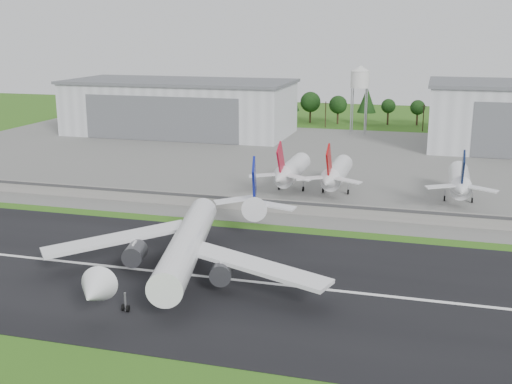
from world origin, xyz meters
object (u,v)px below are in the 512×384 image
(parked_jet_red_b, at_px, (335,174))
(parked_jet_navy, at_px, (460,181))
(main_airliner, at_px, (186,251))
(parked_jet_red_a, at_px, (290,171))

(parked_jet_red_b, bearing_deg, parked_jet_navy, -0.01)
(main_airliner, xyz_separation_m, parked_jet_navy, (49.86, 66.96, 1.14))
(parked_jet_red_a, bearing_deg, main_airliner, -93.85)
(parked_jet_navy, bearing_deg, parked_jet_red_a, 179.99)
(parked_jet_red_b, height_order, parked_jet_navy, parked_jet_red_b)
(main_airliner, distance_m, parked_jet_navy, 83.49)
(parked_jet_navy, bearing_deg, main_airliner, -126.67)
(main_airliner, height_order, parked_jet_red_b, main_airliner)
(parked_jet_red_a, height_order, parked_jet_red_b, same)
(main_airliner, xyz_separation_m, parked_jet_red_b, (17.18, 66.97, 1.17))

